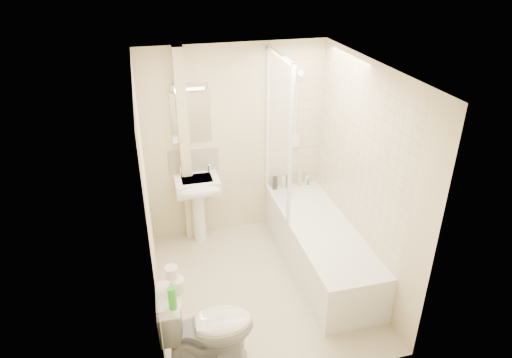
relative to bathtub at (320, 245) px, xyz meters
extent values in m
plane|color=beige|center=(-0.75, -0.20, -0.29)|extent=(2.50, 2.50, 0.00)
cube|color=beige|center=(-0.75, 1.05, 0.91)|extent=(2.20, 0.02, 2.40)
cube|color=beige|center=(-1.85, -0.20, 0.91)|extent=(0.02, 2.50, 2.40)
cube|color=beige|center=(0.35, -0.20, 0.91)|extent=(0.02, 2.50, 2.40)
cube|color=white|center=(-0.75, -0.20, 2.11)|extent=(2.20, 2.50, 0.02)
cube|color=beige|center=(0.00, 1.04, 1.14)|extent=(0.70, 0.01, 1.75)
cube|color=beige|center=(0.34, 0.00, 1.14)|extent=(0.01, 2.10, 1.75)
cube|color=beige|center=(-1.37, 0.99, 0.91)|extent=(0.12, 0.12, 2.40)
cube|color=beige|center=(-1.27, 1.04, 0.74)|extent=(0.60, 0.02, 0.30)
cube|color=white|center=(-1.27, 1.04, 1.29)|extent=(0.46, 0.01, 0.60)
cube|color=silver|center=(-1.27, 1.02, 1.66)|extent=(0.42, 0.07, 0.07)
cube|color=white|center=(0.00, 0.00, -0.01)|extent=(0.70, 2.10, 0.55)
cube|color=white|center=(0.00, 0.00, 0.21)|extent=(0.56, 1.96, 0.05)
cube|color=white|center=(-0.35, 0.60, 1.16)|extent=(0.01, 0.90, 1.80)
cube|color=white|center=(-0.35, 1.03, 1.16)|extent=(0.04, 0.04, 1.80)
cube|color=white|center=(-0.35, 0.15, 1.16)|extent=(0.04, 0.04, 1.80)
cube|color=white|center=(-0.35, 0.60, 2.04)|extent=(0.04, 0.90, 0.04)
cube|color=white|center=(-0.35, 0.60, 0.28)|extent=(0.04, 0.90, 0.03)
cylinder|color=white|center=(0.00, 1.02, 1.26)|extent=(0.02, 0.02, 0.90)
cylinder|color=white|center=(0.00, 1.02, 0.81)|extent=(0.05, 0.05, 0.02)
cylinder|color=white|center=(0.00, 1.02, 1.71)|extent=(0.05, 0.05, 0.02)
cylinder|color=white|center=(0.00, 0.95, 1.74)|extent=(0.08, 0.11, 0.11)
cube|color=white|center=(0.00, 1.01, 0.88)|extent=(0.10, 0.05, 0.14)
cylinder|color=white|center=(-0.02, 0.99, 1.31)|extent=(0.01, 0.13, 0.84)
cylinder|color=white|center=(-1.27, 0.88, 0.06)|extent=(0.15, 0.15, 0.70)
cube|color=white|center=(-1.27, 0.85, 0.51)|extent=(0.52, 0.40, 0.16)
ellipsoid|color=white|center=(-1.27, 0.68, 0.51)|extent=(0.52, 0.22, 0.16)
cube|color=silver|center=(-1.27, 0.85, 0.57)|extent=(0.36, 0.26, 0.04)
cylinder|color=white|center=(-1.44, 0.96, 0.64)|extent=(0.03, 0.03, 0.10)
cylinder|color=white|center=(-1.10, 0.96, 0.64)|extent=(0.03, 0.03, 0.10)
sphere|color=white|center=(-1.44, 0.96, 0.70)|extent=(0.04, 0.04, 0.04)
sphere|color=white|center=(-1.10, 0.96, 0.70)|extent=(0.04, 0.04, 0.04)
cylinder|color=black|center=(-0.26, 0.96, 0.34)|extent=(0.07, 0.07, 0.17)
cylinder|color=silver|center=(-0.15, 0.96, 0.34)|extent=(0.05, 0.05, 0.15)
cylinder|color=black|center=(-0.08, 0.96, 0.35)|extent=(0.06, 0.06, 0.17)
cylinder|color=beige|center=(0.07, 0.96, 0.36)|extent=(0.06, 0.06, 0.19)
cylinder|color=white|center=(0.17, 0.96, 0.32)|extent=(0.05, 0.05, 0.12)
cylinder|color=green|center=(0.18, 0.96, 0.31)|extent=(0.06, 0.06, 0.10)
imported|color=white|center=(-1.47, -1.05, 0.12)|extent=(0.52, 0.84, 0.82)
cylinder|color=white|center=(-1.68, -0.99, 0.59)|extent=(0.12, 0.12, 0.11)
cylinder|color=white|center=(-1.72, -0.94, 0.69)|extent=(0.11, 0.11, 0.10)
cylinder|color=green|center=(-1.74, -1.19, 0.63)|extent=(0.06, 0.06, 0.20)
camera|label=1|loc=(-1.79, -3.97, 3.08)|focal=32.00mm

